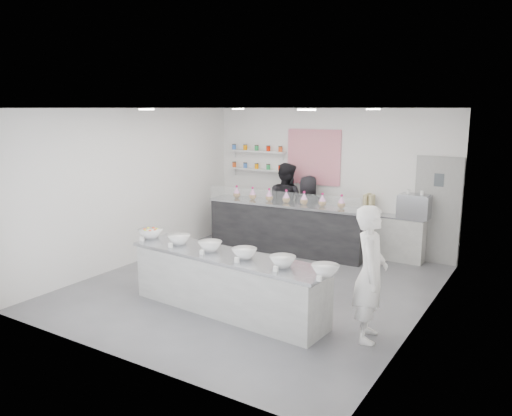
{
  "coord_description": "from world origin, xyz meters",
  "views": [
    {
      "loc": [
        4.28,
        -6.9,
        3.01
      ],
      "look_at": [
        -0.23,
        0.4,
        1.27
      ],
      "focal_mm": 35.0,
      "sensor_mm": 36.0,
      "label": 1
    }
  ],
  "objects_px": {
    "espresso_machine": "(414,207)",
    "staff_left": "(286,204)",
    "espresso_ledge": "(394,238)",
    "prep_counter": "(227,283)",
    "woman_prep": "(370,274)",
    "back_bar": "(286,228)",
    "staff_right": "(308,212)"
  },
  "relations": [
    {
      "from": "back_bar",
      "to": "prep_counter",
      "type": "bearing_deg",
      "value": -79.89
    },
    {
      "from": "espresso_ledge",
      "to": "woman_prep",
      "type": "bearing_deg",
      "value": -78.35
    },
    {
      "from": "prep_counter",
      "to": "espresso_machine",
      "type": "height_order",
      "value": "espresso_machine"
    },
    {
      "from": "espresso_machine",
      "to": "staff_left",
      "type": "distance_m",
      "value": 2.75
    },
    {
      "from": "staff_left",
      "to": "woman_prep",
      "type": "bearing_deg",
      "value": 141.68
    },
    {
      "from": "staff_left",
      "to": "staff_right",
      "type": "xyz_separation_m",
      "value": [
        0.54,
        0.0,
        -0.12
      ]
    },
    {
      "from": "back_bar",
      "to": "espresso_machine",
      "type": "bearing_deg",
      "value": 12.4
    },
    {
      "from": "prep_counter",
      "to": "espresso_machine",
      "type": "distance_m",
      "value": 4.32
    },
    {
      "from": "espresso_machine",
      "to": "woman_prep",
      "type": "height_order",
      "value": "woman_prep"
    },
    {
      "from": "staff_left",
      "to": "espresso_machine",
      "type": "bearing_deg",
      "value": -166.41
    },
    {
      "from": "back_bar",
      "to": "staff_left",
      "type": "distance_m",
      "value": 0.69
    },
    {
      "from": "woman_prep",
      "to": "back_bar",
      "type": "bearing_deg",
      "value": 27.87
    },
    {
      "from": "espresso_ledge",
      "to": "staff_left",
      "type": "height_order",
      "value": "staff_left"
    },
    {
      "from": "espresso_ledge",
      "to": "prep_counter",
      "type": "bearing_deg",
      "value": -108.84
    },
    {
      "from": "staff_right",
      "to": "woman_prep",
      "type": "bearing_deg",
      "value": 111.45
    },
    {
      "from": "prep_counter",
      "to": "staff_left",
      "type": "height_order",
      "value": "staff_left"
    },
    {
      "from": "espresso_machine",
      "to": "woman_prep",
      "type": "relative_size",
      "value": 0.33
    },
    {
      "from": "prep_counter",
      "to": "staff_left",
      "type": "xyz_separation_m",
      "value": [
        -1.04,
        3.74,
        0.47
      ]
    },
    {
      "from": "back_bar",
      "to": "staff_left",
      "type": "bearing_deg",
      "value": 116.13
    },
    {
      "from": "espresso_machine",
      "to": "staff_left",
      "type": "relative_size",
      "value": 0.32
    },
    {
      "from": "back_bar",
      "to": "staff_right",
      "type": "relative_size",
      "value": 2.13
    },
    {
      "from": "espresso_machine",
      "to": "staff_left",
      "type": "height_order",
      "value": "staff_left"
    },
    {
      "from": "prep_counter",
      "to": "woman_prep",
      "type": "bearing_deg",
      "value": 10.81
    },
    {
      "from": "espresso_machine",
      "to": "woman_prep",
      "type": "bearing_deg",
      "value": -83.84
    },
    {
      "from": "back_bar",
      "to": "staff_right",
      "type": "distance_m",
      "value": 0.63
    },
    {
      "from": "woman_prep",
      "to": "espresso_ledge",
      "type": "bearing_deg",
      "value": -4.08
    },
    {
      "from": "espresso_ledge",
      "to": "staff_right",
      "type": "height_order",
      "value": "staff_right"
    },
    {
      "from": "woman_prep",
      "to": "staff_left",
      "type": "height_order",
      "value": "staff_left"
    },
    {
      "from": "woman_prep",
      "to": "staff_left",
      "type": "bearing_deg",
      "value": 26.13
    },
    {
      "from": "espresso_machine",
      "to": "woman_prep",
      "type": "distance_m",
      "value": 3.7
    },
    {
      "from": "prep_counter",
      "to": "espresso_ledge",
      "type": "bearing_deg",
      "value": 75.33
    },
    {
      "from": "back_bar",
      "to": "staff_right",
      "type": "xyz_separation_m",
      "value": [
        0.26,
        0.5,
        0.27
      ]
    }
  ]
}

